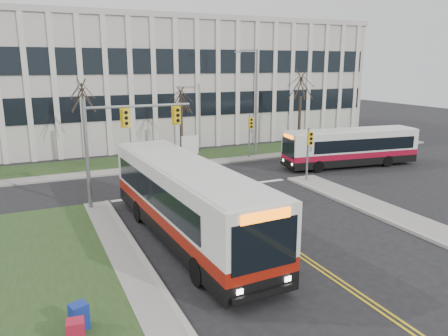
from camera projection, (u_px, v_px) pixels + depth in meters
ground at (267, 233)px, 21.25m from camera, size 120.00×120.00×0.00m
sidewalk_west at (157, 319)px, 13.98m from camera, size 1.20×26.00×0.14m
sidewalk_cross at (228, 160)px, 36.69m from camera, size 44.00×1.60×0.14m
building_lawn at (214, 154)px, 39.17m from camera, size 44.00×5.00×0.12m
office_building at (171, 82)px, 48.37m from camera, size 40.00×16.00×12.00m
mast_arm_signal at (117, 133)px, 24.30m from camera, size 6.11×0.38×6.20m
signal_pole_near at (309, 147)px, 29.69m from camera, size 0.34×0.39×3.80m
signal_pole_far at (250, 130)px, 37.19m from camera, size 0.34×0.39×3.80m
streetlight at (255, 97)px, 37.60m from camera, size 2.15×0.25×9.20m
directory_sign at (190, 145)px, 37.45m from camera, size 1.50×0.12×2.00m
tree_left at (82, 97)px, 33.41m from camera, size 1.80×1.80×7.70m
tree_mid at (181, 101)px, 36.99m from camera, size 1.80×1.80×6.82m
tree_right at (301, 86)px, 41.45m from camera, size 1.80×1.80×8.25m
bus_main at (187, 203)px, 20.07m from camera, size 3.48×13.44×3.55m
bus_cross at (351, 148)px, 34.63m from camera, size 11.12×3.71×2.91m
newspaper_box_blue at (79, 318)px, 13.31m from camera, size 0.62×0.58×0.95m
newspaper_box_red at (76, 335)px, 12.47m from camera, size 0.55×0.51×0.95m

